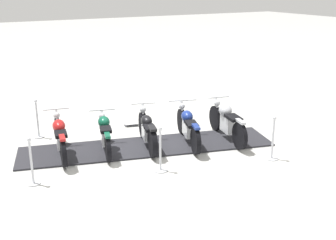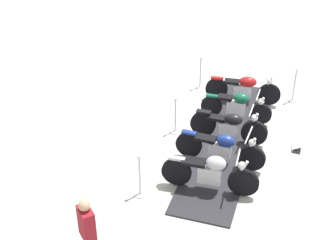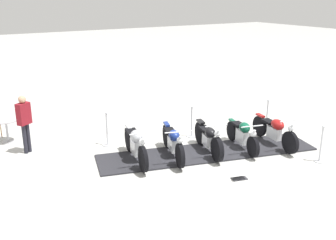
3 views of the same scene
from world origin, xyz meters
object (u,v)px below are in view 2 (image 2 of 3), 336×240
motorcycle_black (229,126)px  stanchion_left_front (140,182)px  info_placard (297,147)px  stanchion_left_mid (175,122)px  motorcycle_navy (221,148)px  stanchion_left_rear (200,77)px  motorcycle_maroon (244,88)px  bystander_person (87,230)px  motorcycle_forest (237,106)px  motorcycle_chrome (211,172)px  stanchion_right_rear (294,89)px

motorcycle_black → stanchion_left_front: bearing=-117.2°
info_placard → stanchion_left_mid: bearing=-87.7°
stanchion_left_mid → info_placard: bearing=-102.7°
stanchion_left_front → info_placard: (1.99, -3.99, -0.28)m
motorcycle_navy → stanchion_left_rear: size_ratio=2.07×
motorcycle_navy → motorcycle_maroon: same height
stanchion_left_mid → bystander_person: (-5.01, 1.45, 0.73)m
stanchion_left_mid → stanchion_left_front: stanchion_left_front is taller
motorcycle_forest → stanchion_left_mid: 1.89m
motorcycle_black → info_placard: 1.88m
stanchion_left_mid → info_placard: (-0.73, -3.26, -0.26)m
bystander_person → stanchion_left_mid: bearing=42.8°
stanchion_left_mid → info_placard: size_ratio=2.45×
motorcycle_maroon → info_placard: bearing=-53.5°
motorcycle_chrome → stanchion_left_front: stanchion_left_front is taller
bystander_person → stanchion_left_rear: bearing=43.2°
motorcycle_forest → bystander_person: size_ratio=1.14×
stanchion_left_rear → stanchion_left_front: 5.64m
motorcycle_forest → stanchion_left_rear: size_ratio=1.87×
motorcycle_forest → stanchion_left_rear: (2.05, 1.03, -0.11)m
motorcycle_black → stanchion_left_front: stanchion_left_front is taller
motorcycle_black → info_placard: motorcycle_black is taller
motorcycle_maroon → info_placard: size_ratio=5.17×
motorcycle_black → info_placard: size_ratio=4.69×
motorcycle_chrome → stanchion_left_front: bearing=-161.3°
motorcycle_maroon → stanchion_left_front: 5.27m
motorcycle_black → stanchion_left_mid: size_ratio=1.92×
motorcycle_chrome → motorcycle_forest: bearing=86.9°
stanchion_left_mid → motorcycle_chrome: bearing=-160.5°
motorcycle_navy → stanchion_left_mid: (1.47, 1.18, -0.17)m
stanchion_left_mid → info_placard: stanchion_left_mid is taller
motorcycle_navy → motorcycle_black: bearing=93.7°
motorcycle_chrome → stanchion_left_front: (-0.19, 1.62, -0.20)m
motorcycle_navy → motorcycle_black: (1.07, -0.28, -0.02)m
motorcycle_navy → stanchion_left_front: stanchion_left_front is taller
stanchion_left_mid → info_placard: 3.35m
stanchion_right_rear → stanchion_left_front: bearing=137.1°
motorcycle_forest → stanchion_right_rear: bearing=50.0°
motorcycle_chrome → stanchion_left_mid: 2.70m
stanchion_left_front → info_placard: 4.47m
motorcycle_chrome → info_placard: bearing=49.3°
motorcycle_maroon → stanchion_right_rear: 1.57m
stanchion_left_rear → stanchion_right_rear: (-0.77, -2.88, 0.01)m
motorcycle_black → stanchion_left_rear: 3.20m
stanchion_left_front → info_placard: stanchion_left_front is taller
motorcycle_chrome → motorcycle_forest: 3.32m
motorcycle_black → motorcycle_chrome: bearing=-88.7°
stanchion_right_rear → stanchion_left_front: stanchion_left_front is taller
motorcycle_chrome → motorcycle_maroon: 4.43m
motorcycle_chrome → bystander_person: 3.45m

